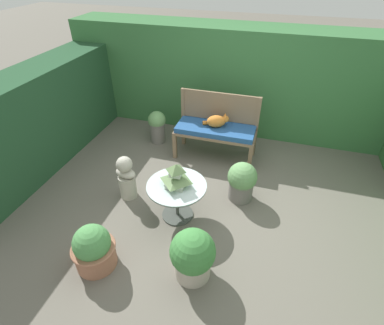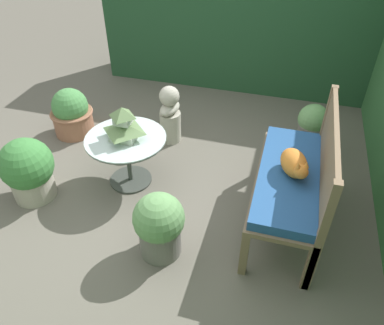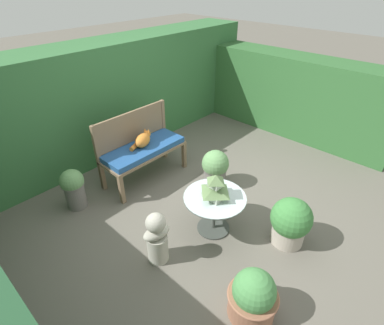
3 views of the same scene
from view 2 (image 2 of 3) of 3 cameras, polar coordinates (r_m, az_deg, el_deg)
name	(u,v)px [view 2 (image 2 of 3)]	position (r m, az deg, el deg)	size (l,w,h in m)	color
ground	(153,211)	(3.47, -5.91, -7.44)	(30.00, 30.00, 0.00)	#666056
foliage_hedge_left	(236,30)	(5.42, 6.73, 19.45)	(0.70, 3.55, 1.48)	#234C2D
garden_bench	(289,180)	(3.14, 14.51, -2.58)	(1.31, 0.53, 0.57)	#7F664C
bench_backrest	(327,160)	(3.00, 19.90, 0.41)	(1.31, 0.06, 1.05)	#7F664C
cat	(295,164)	(3.02, 15.39, -0.17)	(0.42, 0.30, 0.22)	orange
patio_table	(127,147)	(3.57, -9.92, 2.31)	(0.76, 0.76, 0.52)	#424742
pagoda_birdhouse	(124,125)	(3.43, -10.36, 5.61)	(0.31, 0.31, 0.32)	#B2BCA8
garden_bust	(170,115)	(4.17, -3.36, 7.28)	(0.34, 0.24, 0.67)	#B7B2A3
potted_plant_table_far	(28,170)	(3.72, -23.70, -1.01)	(0.48, 0.48, 0.62)	#ADA393
potted_plant_patio_mid	(72,113)	(4.54, -17.87, 7.13)	(0.49, 0.49, 0.56)	#9E664C
potted_plant_bench_right	(311,128)	(4.14, 17.72, 5.02)	(0.32, 0.32, 0.59)	slate
potted_plant_table_near	(159,225)	(2.95, -5.02, -9.46)	(0.41, 0.41, 0.58)	slate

